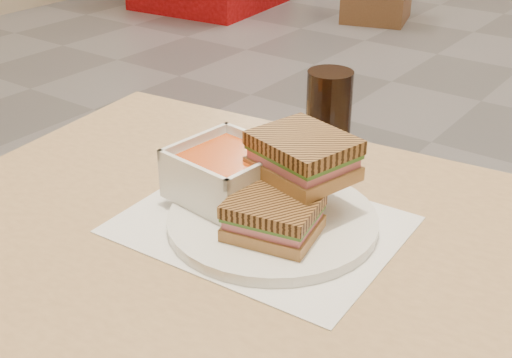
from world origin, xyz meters
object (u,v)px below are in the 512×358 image
Objects in this scene: main_table at (333,330)px; soup_bowl at (227,175)px; panini_lower at (273,217)px; cola_glass at (328,118)px; plate at (273,220)px.

main_table is 0.26m from soup_bowl.
cola_glass is at bearing 105.77° from panini_lower.
cola_glass is (-0.07, 0.25, 0.03)m from panini_lower.
panini_lower is at bearing -22.41° from soup_bowl.
plate is at bearing -78.28° from cola_glass.
cola_glass is at bearing 78.69° from soup_bowl.
panini_lower is at bearing -74.23° from cola_glass.
panini_lower is (0.11, -0.05, -0.01)m from soup_bowl.
main_table is 4.49× the size of plate.
cola_glass is at bearing 101.72° from plate.
panini_lower reaches higher than main_table.
panini_lower is (0.03, -0.04, 0.03)m from plate.
panini_lower is at bearing -165.76° from main_table.
soup_bowl reaches higher than plate.
cola_glass is (-0.15, 0.23, 0.19)m from main_table.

